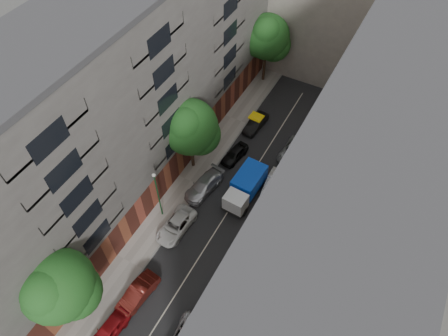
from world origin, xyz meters
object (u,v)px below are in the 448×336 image
Objects in this scene: tree_mid at (190,129)px; car_right_2 at (246,247)px; car_left_4 at (235,154)px; car_right_3 at (273,184)px; car_left_0 at (109,330)px; car_left_2 at (176,226)px; car_left_1 at (138,293)px; car_left_5 at (256,123)px; pedestrian at (285,194)px; tree_near at (58,288)px; tree_far at (267,39)px; tarp_truck at (245,187)px; car_right_1 at (214,303)px; lamp_post at (157,191)px; car_left_3 at (204,185)px; car_right_4 at (292,151)px.

car_right_2 is at bearing -33.64° from tree_mid.
car_right_3 is at bearing -9.13° from car_left_4.
car_right_2 is (6.66, 12.40, -0.06)m from car_left_0.
car_right_2 is (6.40, -10.00, -0.02)m from car_left_4.
car_left_0 is 0.83× the size of car_left_2.
car_left_1 reaches higher than car_left_5.
car_right_3 is 1.89m from pedestrian.
pedestrian is at bearing 76.27° from car_right_2.
tree_near is 36.79m from tree_far.
tarp_truck is 18.59m from car_left_0.
car_left_5 is 10.98m from pedestrian.
tree_far is at bearing 101.06° from car_left_1.
car_right_1 is at bearing 27.30° from car_left_1.
lamp_post is at bearing -85.90° from tree_mid.
car_left_4 is at bearing 158.15° from car_right_3.
car_left_3 is at bearing 80.91° from tree_near.
lamp_post reaches higher than pedestrian.
car_left_2 is at bearing 76.55° from tree_near.
tree_mid is at bearing -91.74° from tree_far.
tree_near reaches higher than car_left_1.
car_left_0 is 9.10m from car_right_1.
car_left_2 is 7.30m from car_right_2.
tarp_truck is at bearing -66.48° from car_left_5.
tree_mid is at bearing 94.10° from lamp_post.
car_left_2 is 4.27m from lamp_post.
car_left_2 is (-4.20, -7.01, -0.84)m from tarp_truck.
tree_mid reaches higher than car_left_1.
tree_far is (-2.97, 14.27, 5.93)m from car_left_4.
tree_near is (-9.90, -6.31, 5.37)m from car_right_1.
car_left_2 is 12.82m from tree_near.
car_left_5 is at bearing 68.74° from tree_mid.
tree_far is at bearing 99.46° from car_left_0.
tarp_truck is 3.34m from car_right_3.
tree_near is 12.20m from lamp_post.
tree_far is 20.55m from pedestrian.
car_left_4 is 23.42m from tree_near.
tree_mid is at bearing 104.93° from car_left_0.
tree_far reaches higher than tree_mid.
car_right_1 is 19.85m from car_right_4.
tree_near is at bearing -117.67° from car_right_3.
tarp_truck is 20.18m from tree_far.
car_right_1 is at bearing -52.25° from tree_mid.
tarp_truck is 6.60m from car_right_2.
lamp_post reaches higher than car_left_1.
tree_near reaches higher than car_left_2.
car_right_4 is 14.90m from tree_far.
pedestrian is at bearing 48.96° from car_left_2.
car_left_1 is at bearing -85.63° from car_left_5.
tree_near is at bearing -90.19° from car_left_3.
car_left_5 is 1.11× the size of car_right_2.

